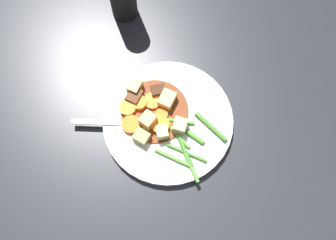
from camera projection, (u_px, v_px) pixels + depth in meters
ground_plane at (168, 123)px, 0.77m from camera, size 3.00×3.00×0.00m
dinner_plate at (168, 121)px, 0.76m from camera, size 0.25×0.25×0.02m
stew_sauce at (155, 111)px, 0.75m from camera, size 0.13×0.13×0.00m
carrot_slice_0 at (162, 114)px, 0.75m from camera, size 0.04×0.04×0.01m
carrot_slice_1 at (131, 125)px, 0.74m from camera, size 0.04×0.04×0.01m
carrot_slice_2 at (139, 103)px, 0.75m from camera, size 0.03×0.03×0.01m
carrot_slice_3 at (160, 125)px, 0.74m from camera, size 0.05×0.05×0.01m
carrot_slice_4 at (128, 108)px, 0.75m from camera, size 0.04×0.04×0.01m
carrot_slice_5 at (153, 101)px, 0.76m from camera, size 0.04×0.04×0.01m
potato_chunk_0 at (167, 100)px, 0.75m from camera, size 0.03×0.04×0.02m
potato_chunk_1 at (179, 127)px, 0.73m from camera, size 0.03×0.03×0.03m
potato_chunk_2 at (142, 137)px, 0.73m from camera, size 0.03×0.02×0.02m
potato_chunk_3 at (148, 120)px, 0.73m from camera, size 0.02×0.03×0.03m
potato_chunk_4 at (162, 133)px, 0.73m from camera, size 0.03×0.03×0.02m
potato_chunk_5 at (135, 87)px, 0.76m from camera, size 0.03×0.03×0.03m
meat_chunk_0 at (134, 96)px, 0.76m from camera, size 0.03×0.03×0.02m
meat_chunk_1 at (158, 91)px, 0.76m from camera, size 0.03×0.03×0.02m
green_bean_0 at (191, 167)px, 0.72m from camera, size 0.05×0.04×0.01m
green_bean_1 at (173, 158)px, 0.72m from camera, size 0.07×0.02×0.01m
green_bean_2 at (185, 152)px, 0.72m from camera, size 0.05×0.04×0.01m
green_bean_3 at (187, 153)px, 0.73m from camera, size 0.08×0.02×0.01m
green_bean_4 at (176, 133)px, 0.74m from camera, size 0.08×0.02×0.01m
green_bean_5 at (211, 127)px, 0.74m from camera, size 0.08×0.02×0.01m
green_bean_6 at (188, 135)px, 0.74m from camera, size 0.06×0.01×0.01m
green_bean_7 at (178, 121)px, 0.75m from camera, size 0.06×0.03×0.01m
fork at (120, 123)px, 0.75m from camera, size 0.16×0.11×0.00m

